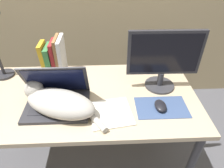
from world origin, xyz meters
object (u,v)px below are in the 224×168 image
Objects in this scene: external_monitor at (164,58)px; notepad at (111,113)px; book_row at (54,58)px; computer_mouse at (160,106)px; cat at (58,102)px; laptop at (57,98)px.

notepad is at bearing -143.77° from external_monitor.
external_monitor is 1.61× the size of book_row.
external_monitor is 0.68m from book_row.
cat is at bearing 179.66° from computer_mouse.
cat is at bearing -73.49° from laptop.
laptop reaches higher than computer_mouse.
notepad is at bearing -6.65° from cat.
cat is at bearing -78.14° from book_row.
book_row is at bearing 149.39° from computer_mouse.
laptop is 3.54× the size of computer_mouse.
laptop is at bearing 164.11° from notepad.
external_monitor is 1.73× the size of notepad.
computer_mouse reaches higher than notepad.
book_row is (-0.08, 0.36, 0.05)m from cat.
notepad is (0.35, -0.39, -0.11)m from book_row.
computer_mouse is at bearing 6.11° from notepad.
external_monitor is 0.43m from notepad.
cat is 1.07× the size of external_monitor.
cat is 0.63m from external_monitor.
computer_mouse is (-0.04, -0.20, -0.18)m from external_monitor.
external_monitor is at bearing 18.55° from cat.
book_row is (-0.62, 0.36, 0.10)m from computer_mouse.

